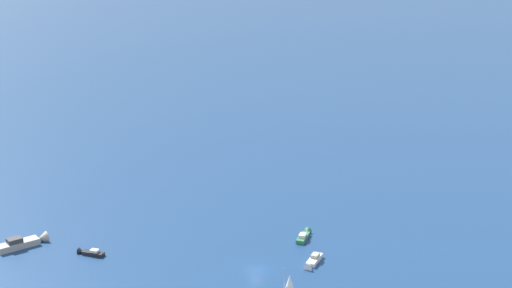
{
  "coord_description": "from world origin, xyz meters",
  "views": [
    {
      "loc": [
        24.84,
        119.85,
        62.98
      ],
      "look_at": [
        0.0,
        0.0,
        25.79
      ],
      "focal_mm": 48.62,
      "sensor_mm": 36.0,
      "label": 1
    }
  ],
  "objects_px": {
    "motorboat_near_centre": "(25,242)",
    "motorboat_far_port": "(90,253)",
    "motorboat_outer_ring_b": "(304,236)",
    "motorboat_outer_ring_a": "(313,261)"
  },
  "relations": [
    {
      "from": "motorboat_near_centre",
      "to": "motorboat_far_port",
      "type": "xyz_separation_m",
      "value": [
        -13.44,
        7.0,
        -0.37
      ]
    },
    {
      "from": "motorboat_far_port",
      "to": "motorboat_outer_ring_b",
      "type": "height_order",
      "value": "motorboat_outer_ring_b"
    },
    {
      "from": "motorboat_near_centre",
      "to": "motorboat_outer_ring_b",
      "type": "bearing_deg",
      "value": 172.16
    },
    {
      "from": "motorboat_far_port",
      "to": "motorboat_outer_ring_b",
      "type": "xyz_separation_m",
      "value": [
        -45.24,
        1.08,
        0.07
      ]
    },
    {
      "from": "motorboat_far_port",
      "to": "motorboat_outer_ring_b",
      "type": "bearing_deg",
      "value": 178.64
    },
    {
      "from": "motorboat_near_centre",
      "to": "motorboat_outer_ring_a",
      "type": "height_order",
      "value": "motorboat_near_centre"
    },
    {
      "from": "motorboat_outer_ring_b",
      "to": "motorboat_far_port",
      "type": "bearing_deg",
      "value": -1.36
    },
    {
      "from": "motorboat_far_port",
      "to": "motorboat_outer_ring_a",
      "type": "xyz_separation_m",
      "value": [
        -43.65,
        13.28,
        0.08
      ]
    },
    {
      "from": "motorboat_outer_ring_b",
      "to": "motorboat_near_centre",
      "type": "bearing_deg",
      "value": -7.84
    },
    {
      "from": "motorboat_far_port",
      "to": "motorboat_outer_ring_a",
      "type": "relative_size",
      "value": 0.88
    }
  ]
}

